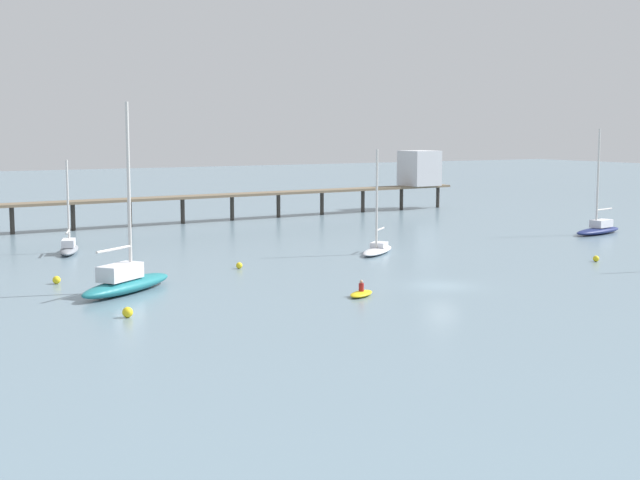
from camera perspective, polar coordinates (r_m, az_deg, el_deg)
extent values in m
plane|color=slate|center=(67.16, 7.66, -2.88)|extent=(400.00, 400.00, 0.00)
cube|color=brown|center=(110.93, -8.61, 2.66)|extent=(82.92, 7.84, 0.30)
cylinder|color=#38332D|center=(104.21, -18.73, 1.17)|extent=(0.50, 0.50, 3.02)
cylinder|color=#38332D|center=(106.11, -15.21, 1.40)|extent=(0.50, 0.50, 3.02)
cylinder|color=#38332D|center=(108.41, -11.83, 1.61)|extent=(0.50, 0.50, 3.02)
cylinder|color=#38332D|center=(111.06, -8.60, 1.81)|extent=(0.50, 0.50, 3.02)
cylinder|color=#38332D|center=(114.06, -5.53, 1.99)|extent=(0.50, 0.50, 3.02)
cylinder|color=#38332D|center=(117.36, -2.62, 2.16)|extent=(0.50, 0.50, 3.02)
cylinder|color=#38332D|center=(120.95, 0.12, 2.31)|extent=(0.50, 0.50, 3.02)
cylinder|color=#38332D|center=(124.80, 2.70, 2.45)|extent=(0.50, 0.50, 3.02)
cylinder|color=#38332D|center=(128.89, 5.12, 2.57)|extent=(0.50, 0.50, 3.02)
cylinder|color=#38332D|center=(133.19, 7.39, 2.69)|extent=(0.50, 0.50, 3.02)
cube|color=silver|center=(130.64, 6.24, 4.50)|extent=(4.80, 4.80, 4.95)
ellipsoid|color=gray|center=(86.97, -15.43, -0.58)|extent=(3.68, 6.79, 0.68)
cube|color=silver|center=(86.36, -15.48, -0.18)|extent=(1.86, 2.72, 0.68)
cylinder|color=silver|center=(86.85, -15.51, 2.26)|extent=(0.20, 0.20, 7.90)
cylinder|color=silver|center=(85.58, -15.53, 0.49)|extent=(1.16, 2.92, 0.16)
ellipsoid|color=navy|center=(103.45, 17.01, 0.55)|extent=(8.31, 3.85, 0.71)
cube|color=silver|center=(103.94, 17.20, 1.00)|extent=(2.90, 2.00, 0.82)
cylinder|color=silver|center=(102.65, 17.01, 3.69)|extent=(0.22, 0.22, 10.67)
cylinder|color=silver|center=(104.24, 17.37, 1.84)|extent=(3.07, 0.89, 0.17)
ellipsoid|color=white|center=(83.86, 3.62, -0.66)|extent=(6.44, 5.86, 0.54)
cube|color=silver|center=(84.31, 3.72, -0.29)|extent=(2.16, 2.11, 0.44)
cylinder|color=silver|center=(83.02, 3.58, 2.58)|extent=(0.20, 0.20, 9.04)
cylinder|color=silver|center=(84.46, 3.79, 0.68)|extent=(1.97, 1.70, 0.16)
ellipsoid|color=#1E727A|center=(65.28, -11.99, -2.79)|extent=(9.11, 7.43, 1.04)
cube|color=silver|center=(64.50, -12.41, -1.97)|extent=(3.72, 3.29, 1.07)
cylinder|color=silver|center=(64.89, -11.89, 3.06)|extent=(0.24, 0.24, 12.24)
cylinder|color=silver|center=(63.77, -12.78, -0.57)|extent=(3.15, 2.34, 0.19)
ellipsoid|color=yellow|center=(62.60, 2.60, -3.38)|extent=(2.87, 2.49, 0.35)
cylinder|color=maroon|center=(62.52, 2.60, -2.98)|extent=(0.50, 0.50, 0.55)
sphere|color=tan|center=(62.46, 2.60, -2.62)|extent=(0.24, 0.24, 0.24)
sphere|color=yellow|center=(82.10, 16.90, -1.12)|extent=(0.54, 0.54, 0.54)
sphere|color=yellow|center=(56.79, -11.96, -4.45)|extent=(0.66, 0.66, 0.66)
sphere|color=yellow|center=(70.19, -16.17, -2.42)|extent=(0.59, 0.59, 0.59)
sphere|color=yellow|center=(74.94, -5.08, -1.60)|extent=(0.53, 0.53, 0.53)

